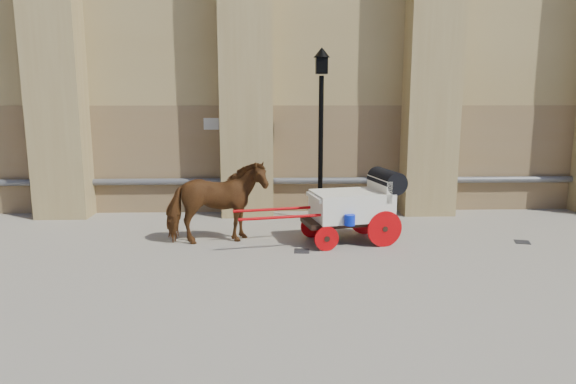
{
  "coord_description": "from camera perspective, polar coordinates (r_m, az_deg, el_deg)",
  "views": [
    {
      "loc": [
        -0.43,
        -10.39,
        3.22
      ],
      "look_at": [
        0.0,
        0.78,
        1.16
      ],
      "focal_mm": 32.0,
      "sensor_mm": 36.0,
      "label": 1
    }
  ],
  "objects": [
    {
      "name": "drain_grate_near",
      "position": [
        10.96,
        1.54,
        -6.57
      ],
      "size": [
        0.34,
        0.34,
        0.01
      ],
      "primitive_type": "cube",
      "rotation": [
        0.0,
        0.0,
        -0.08
      ],
      "color": "black",
      "rests_on": "ground"
    },
    {
      "name": "street_lamp",
      "position": [
        13.39,
        3.67,
        6.88
      ],
      "size": [
        0.42,
        0.42,
        4.46
      ],
      "color": "black",
      "rests_on": "ground"
    },
    {
      "name": "drain_grate_far",
      "position": [
        12.77,
        24.59,
        -5.07
      ],
      "size": [
        0.4,
        0.4,
        0.01
      ],
      "primitive_type": "cube",
      "rotation": [
        0.0,
        0.0,
        -0.32
      ],
      "color": "black",
      "rests_on": "ground"
    },
    {
      "name": "horse",
      "position": [
        11.46,
        -7.96,
        -1.19
      ],
      "size": [
        2.35,
        1.46,
        1.84
      ],
      "primitive_type": "imported",
      "rotation": [
        0.0,
        0.0,
        1.8
      ],
      "color": "brown",
      "rests_on": "ground"
    },
    {
      "name": "ground",
      "position": [
        10.88,
        0.16,
        -6.74
      ],
      "size": [
        90.0,
        90.0,
        0.0
      ],
      "primitive_type": "plane",
      "color": "gray",
      "rests_on": "ground"
    },
    {
      "name": "carriage",
      "position": [
        11.61,
        7.62,
        -1.29
      ],
      "size": [
        3.82,
        1.72,
        1.62
      ],
      "rotation": [
        0.0,
        0.0,
        0.21
      ],
      "color": "black",
      "rests_on": "ground"
    }
  ]
}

